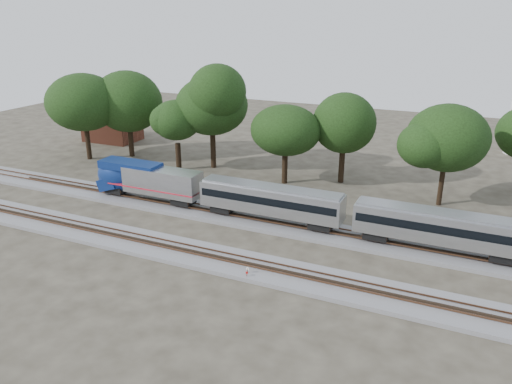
# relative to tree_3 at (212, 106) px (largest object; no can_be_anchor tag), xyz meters

# --- Properties ---
(ground) EXTENTS (160.00, 160.00, 0.00)m
(ground) POSITION_rel_tree_3_xyz_m (12.90, -22.30, -9.40)
(ground) COLOR #383328
(ground) RESTS_ON ground
(track_far) EXTENTS (160.00, 5.00, 0.73)m
(track_far) POSITION_rel_tree_3_xyz_m (12.90, -16.30, -9.20)
(track_far) COLOR slate
(track_far) RESTS_ON ground
(track_near) EXTENTS (160.00, 5.00, 0.73)m
(track_near) POSITION_rel_tree_3_xyz_m (12.90, -26.30, -9.20)
(track_near) COLOR slate
(track_near) RESTS_ON ground
(switch_stand_red) EXTENTS (0.26, 0.13, 0.86)m
(switch_stand_red) POSITION_rel_tree_3_xyz_m (18.95, -28.37, -8.85)
(switch_stand_red) COLOR #512D19
(switch_stand_red) RESTS_ON ground
(switch_stand_white) EXTENTS (0.31, 0.07, 0.99)m
(switch_stand_white) POSITION_rel_tree_3_xyz_m (18.80, -27.83, -8.77)
(switch_stand_white) COLOR #512D19
(switch_stand_white) RESTS_ON ground
(switch_lever) EXTENTS (0.57, 0.43, 0.30)m
(switch_lever) POSITION_rel_tree_3_xyz_m (20.87, -28.39, -9.25)
(switch_lever) COLOR #512D19
(switch_lever) RESTS_ON ground
(brick_building) EXTENTS (9.45, 6.78, 4.47)m
(brick_building) POSITION_rel_tree_3_xyz_m (-24.85, 7.06, -7.15)
(brick_building) COLOR brown
(brick_building) RESTS_ON ground
(tree_0) EXTENTS (9.26, 9.26, 13.06)m
(tree_0) POSITION_rel_tree_3_xyz_m (-20.38, -4.19, -0.30)
(tree_0) COLOR black
(tree_0) RESTS_ON ground
(tree_1) EXTENTS (9.07, 9.07, 12.79)m
(tree_1) POSITION_rel_tree_3_xyz_m (-15.24, 0.00, -0.49)
(tree_1) COLOR black
(tree_1) RESTS_ON ground
(tree_2) EXTENTS (7.65, 7.65, 10.78)m
(tree_2) POSITION_rel_tree_3_xyz_m (-4.19, -3.13, -1.90)
(tree_2) COLOR black
(tree_2) RESTS_ON ground
(tree_3) EXTENTS (9.57, 9.57, 13.49)m
(tree_3) POSITION_rel_tree_3_xyz_m (0.00, 0.00, 0.00)
(tree_3) COLOR black
(tree_3) RESTS_ON ground
(tree_4) EXTENTS (7.57, 7.57, 10.67)m
(tree_4) POSITION_rel_tree_3_xyz_m (12.46, -2.31, -1.97)
(tree_4) COLOR black
(tree_4) RESTS_ON ground
(tree_5) EXTENTS (8.46, 8.46, 11.93)m
(tree_5) POSITION_rel_tree_3_xyz_m (19.47, 1.26, -1.09)
(tree_5) COLOR black
(tree_5) RESTS_ON ground
(tree_6) EXTENTS (8.57, 8.57, 12.08)m
(tree_6) POSITION_rel_tree_3_xyz_m (32.77, -2.14, -0.99)
(tree_6) COLOR black
(tree_6) RESTS_ON ground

